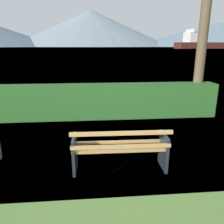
{
  "coord_description": "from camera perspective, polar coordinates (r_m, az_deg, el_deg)",
  "views": [
    {
      "loc": [
        -0.47,
        -3.75,
        2.24
      ],
      "look_at": [
        0.0,
        1.6,
        0.64
      ],
      "focal_mm": 35.86,
      "sensor_mm": 36.0,
      "label": 1
    }
  ],
  "objects": [
    {
      "name": "ground_plane",
      "position": [
        4.4,
        1.89,
        -14.05
      ],
      "size": [
        1400.0,
        1400.0,
        0.0
      ],
      "primitive_type": "plane",
      "color": "#567A38"
    },
    {
      "name": "hedge_row",
      "position": [
        7.16,
        -1.12,
        2.81
      ],
      "size": [
        6.96,
        0.63,
        1.07
      ],
      "primitive_type": "cube",
      "color": "#285B23",
      "rests_on": "ground_plane"
    },
    {
      "name": "water_surface",
      "position": [
        312.91,
        -5.16,
        16.07
      ],
      "size": [
        620.0,
        620.0,
        0.0
      ],
      "primitive_type": "plane",
      "color": "#7A99A8",
      "rests_on": "ground_plane"
    },
    {
      "name": "distant_hills",
      "position": [
        566.88,
        -6.92,
        19.92
      ],
      "size": [
        1033.9,
        474.74,
        86.81
      ],
      "color": "slate",
      "rests_on": "ground_plane"
    },
    {
      "name": "park_bench",
      "position": [
        4.14,
        2.03,
        -9.38
      ],
      "size": [
        1.75,
        0.6,
        0.87
      ],
      "color": "tan",
      "rests_on": "ground_plane"
    },
    {
      "name": "cargo_ship_large",
      "position": [
        211.92,
        24.96,
        15.6
      ],
      "size": [
        85.14,
        27.0,
        14.89
      ],
      "color": "#471E19",
      "rests_on": "water_surface"
    }
  ]
}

